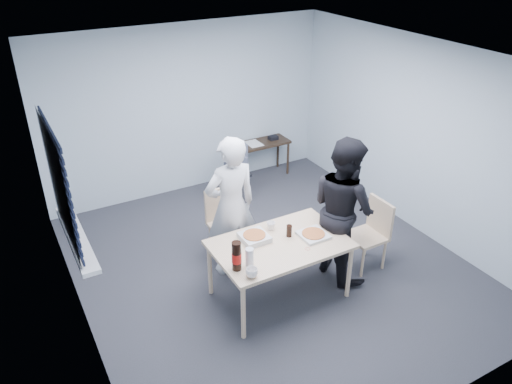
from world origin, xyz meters
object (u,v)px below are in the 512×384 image
side_table (262,147)px  mug_a (252,273)px  chair_right (372,229)px  mug_b (271,226)px  backpack (236,159)px  person_white (231,207)px  soda_bottle (237,256)px  person_black (343,208)px  stool (236,179)px  chair_far (224,218)px  dining_table (280,247)px

side_table → mug_a: (-1.93, -3.17, 0.24)m
chair_right → mug_b: bearing=165.3°
chair_right → side_table: (0.06, 2.85, 0.02)m
backpack → mug_a: size_ratio=3.65×
chair_right → mug_a: chair_right is taller
person_white → soda_bottle: size_ratio=5.48×
person_black → stool: size_ratio=3.54×
chair_far → person_black: size_ratio=0.50×
chair_far → soda_bottle: soda_bottle is taller
dining_table → person_black: (0.89, 0.05, 0.23)m
chair_right → mug_b: size_ratio=8.90×
side_table → mug_a: 3.72m
person_black → mug_a: person_black is taller
person_white → side_table: (1.62, 2.09, -0.35)m
person_black → backpack: (-0.30, 2.15, -0.17)m
dining_table → side_table: bearing=63.9°
person_black → backpack: person_black is taller
chair_far → person_black: 1.53m
backpack → mug_a: bearing=-127.5°
dining_table → mug_a: (-0.56, -0.37, 0.11)m
backpack → mug_a: 2.81m
chair_far → backpack: bearing=56.0°
chair_far → chair_right: (1.47, -1.13, 0.00)m
soda_bottle → chair_far: bearing=69.8°
chair_far → mug_a: size_ratio=7.24×
person_white → mug_b: 0.53m
mug_b → soda_bottle: size_ratio=0.31×
soda_bottle → person_black: bearing=8.6°
chair_far → backpack: (0.75, 1.10, 0.21)m
person_black → mug_a: (-1.44, -0.41, -0.12)m
chair_far → backpack: size_ratio=1.98×
person_black → side_table: bearing=-10.0°
dining_table → mug_b: mug_b is taller
chair_right → mug_a: 1.91m
person_black → soda_bottle: bearing=98.6°
mug_a → backpack: bearing=66.0°
dining_table → chair_right: chair_right is taller
mug_b → side_table: bearing=62.3°
side_table → stool: side_table is taller
chair_right → person_black: person_black is taller
side_table → stool: 1.00m
person_black → backpack: bearing=8.0°
side_table → chair_right: bearing=-91.3°
chair_far → mug_b: 0.87m
stool → dining_table: bearing=-104.8°
chair_right → soda_bottle: soda_bottle is taller
chair_far → person_white: person_white is taller
person_white → soda_bottle: 0.98m
mug_b → backpack: bearing=74.4°
person_black → side_table: 2.83m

